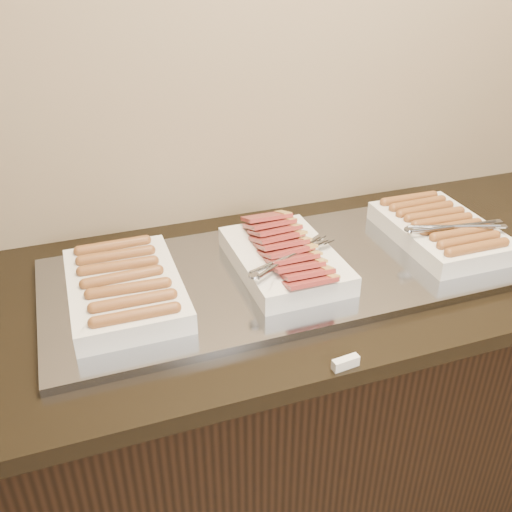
% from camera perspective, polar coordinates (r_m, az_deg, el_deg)
% --- Properties ---
extents(counter, '(2.06, 0.76, 0.90)m').
position_cam_1_polar(counter, '(1.72, 3.21, -14.52)').
color(counter, black).
rests_on(counter, ground).
extents(warming_tray, '(1.20, 0.50, 0.02)m').
position_cam_1_polar(warming_tray, '(1.43, 3.35, -1.48)').
color(warming_tray, gray).
rests_on(warming_tray, counter).
extents(dish_left, '(0.25, 0.37, 0.07)m').
position_cam_1_polar(dish_left, '(1.33, -13.00, -3.04)').
color(dish_left, white).
rests_on(dish_left, warming_tray).
extents(dish_center, '(0.26, 0.37, 0.10)m').
position_cam_1_polar(dish_center, '(1.40, 2.89, -0.09)').
color(dish_center, white).
rests_on(dish_center, warming_tray).
extents(dish_right, '(0.27, 0.37, 0.08)m').
position_cam_1_polar(dish_right, '(1.61, 18.04, 2.56)').
color(dish_right, white).
rests_on(dish_right, warming_tray).
extents(label_holder, '(0.06, 0.02, 0.02)m').
position_cam_1_polar(label_holder, '(1.16, 8.95, -10.51)').
color(label_holder, white).
rests_on(label_holder, counter).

